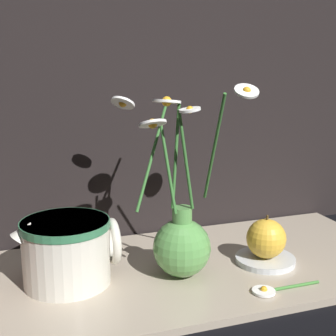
{
  "coord_description": "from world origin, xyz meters",
  "views": [
    {
      "loc": [
        -0.24,
        -0.7,
        0.36
      ],
      "look_at": [
        0.01,
        0.0,
        0.19
      ],
      "focal_mm": 50.0,
      "sensor_mm": 36.0,
      "label": 1
    }
  ],
  "objects": [
    {
      "name": "orange_fruit",
      "position": [
        0.18,
        -0.03,
        0.06
      ],
      "size": [
        0.07,
        0.07,
        0.08
      ],
      "color": "gold",
      "rests_on": "saucer_plate"
    },
    {
      "name": "saucer_plate",
      "position": [
        0.18,
        -0.03,
        0.02
      ],
      "size": [
        0.11,
        0.11,
        0.01
      ],
      "color": "silver",
      "rests_on": "shelf"
    },
    {
      "name": "vase_with_flowers",
      "position": [
        0.02,
        -0.03,
        0.08
      ],
      "size": [
        0.23,
        0.16,
        0.31
      ],
      "color": "#59994C",
      "rests_on": "shelf"
    },
    {
      "name": "ceramic_pitcher",
      "position": [
        -0.16,
        0.01,
        0.07
      ],
      "size": [
        0.17,
        0.14,
        0.12
      ],
      "color": "beige",
      "rests_on": "shelf"
    },
    {
      "name": "shelf",
      "position": [
        0.0,
        0.0,
        0.01
      ],
      "size": [
        0.88,
        0.36,
        0.01
      ],
      "color": "tan",
      "rests_on": "ground_plane"
    },
    {
      "name": "ground_plane",
      "position": [
        0.0,
        0.0,
        0.0
      ],
      "size": [
        6.0,
        6.0,
        0.0
      ],
      "primitive_type": "plane",
      "color": "black"
    },
    {
      "name": "loose_daisy",
      "position": [
        0.13,
        -0.13,
        0.02
      ],
      "size": [
        0.12,
        0.04,
        0.01
      ],
      "color": "#3D7A33",
      "rests_on": "shelf"
    }
  ]
}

